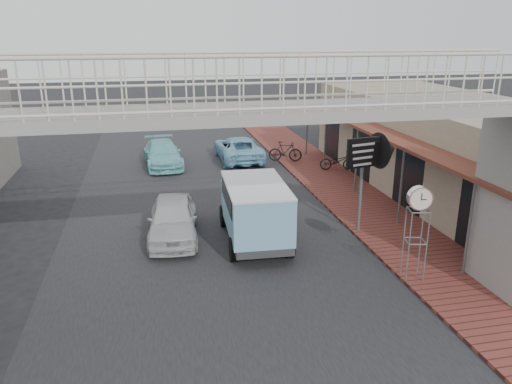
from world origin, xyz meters
name	(u,v)px	position (x,y,z in m)	size (l,w,h in m)	color
ground	(214,254)	(0.00, 0.00, 0.00)	(120.00, 120.00, 0.00)	black
road_strip	(214,254)	(0.00, 0.00, 0.01)	(10.00, 60.00, 0.01)	black
sidewalk	(365,207)	(6.50, 3.00, 0.05)	(3.00, 40.00, 0.10)	brown
shophouse_row	(456,149)	(10.97, 4.00, 2.01)	(7.20, 18.00, 4.00)	gray
footbridge	(233,200)	(0.00, -4.00, 3.18)	(16.40, 2.40, 6.34)	gray
white_hatchback	(173,219)	(-1.16, 1.64, 0.69)	(1.62, 4.04, 1.38)	silver
dark_sedan	(256,214)	(1.75, 1.61, 0.66)	(1.39, 3.98, 1.31)	black
angkot_curb	(238,149)	(2.94, 11.78, 0.66)	(2.19, 4.76, 1.32)	#7EBDDA
angkot_far	(163,154)	(-1.15, 11.49, 0.64)	(1.80, 4.43, 1.29)	#79CDD2
angkot_van	(254,204)	(1.50, 0.73, 1.34)	(2.17, 4.40, 2.11)	black
motorcycle_near	(337,161)	(7.40, 8.43, 0.56)	(0.61, 1.75, 0.92)	black
motorcycle_far	(285,151)	(5.30, 10.70, 0.64)	(0.50, 1.79, 1.07)	black
street_clock	(419,203)	(5.30, -2.93, 2.36)	(0.70, 0.61, 2.72)	#59595B
arrow_sign	(384,151)	(6.03, 0.81, 2.89)	(2.08, 1.37, 3.45)	#59595B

